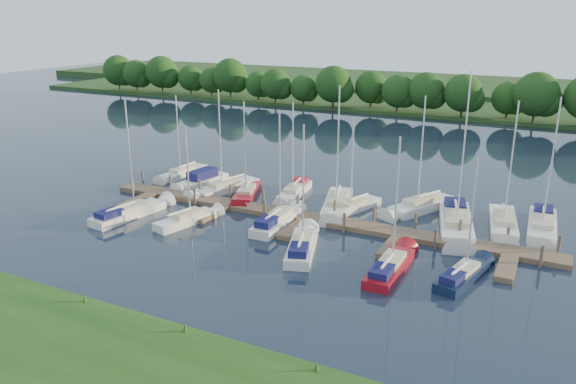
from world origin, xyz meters
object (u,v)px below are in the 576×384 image
at_px(dock, 306,220).
at_px(sailboat_s_2, 278,222).
at_px(sailboat_n_5, 337,206).
at_px(sailboat_n_0, 182,174).
at_px(motorboat, 201,181).

height_order(dock, sailboat_s_2, sailboat_s_2).
distance_m(sailboat_n_5, sailboat_s_2, 6.57).
bearing_deg(sailboat_s_2, sailboat_n_5, 62.93).
distance_m(sailboat_n_0, sailboat_n_5, 18.88).
bearing_deg(sailboat_n_0, sailboat_s_2, 156.14).
bearing_deg(motorboat, sailboat_s_2, 159.55).
relative_size(dock, motorboat, 5.93).
xyz_separation_m(sailboat_n_0, sailboat_n_5, (18.73, -2.40, 0.01)).
distance_m(dock, sailboat_n_5, 4.36).
bearing_deg(sailboat_n_0, dock, 163.24).
relative_size(dock, sailboat_n_0, 4.44).
bearing_deg(sailboat_n_5, dock, 60.80).
bearing_deg(sailboat_s_2, motorboat, 149.77).
height_order(sailboat_n_0, motorboat, sailboat_n_0).
bearing_deg(sailboat_s_2, dock, 41.75).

